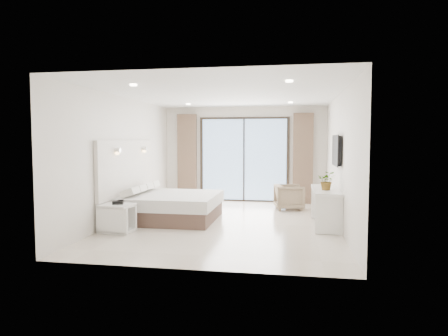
{
  "coord_description": "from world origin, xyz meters",
  "views": [
    {
      "loc": [
        1.36,
        -8.25,
        1.76
      ],
      "look_at": [
        -0.12,
        0.4,
        1.14
      ],
      "focal_mm": 32.0,
      "sensor_mm": 36.0,
      "label": 1
    }
  ],
  "objects": [
    {
      "name": "ground",
      "position": [
        0.0,
        0.0,
        0.0
      ],
      "size": [
        6.2,
        6.2,
        0.0
      ],
      "primitive_type": "plane",
      "color": "beige",
      "rests_on": "ground"
    },
    {
      "name": "room_shell",
      "position": [
        -0.2,
        0.77,
        1.58
      ],
      "size": [
        4.62,
        6.22,
        2.72
      ],
      "color": "silver",
      "rests_on": "ground"
    },
    {
      "name": "bed",
      "position": [
        -1.29,
        0.16,
        0.3
      ],
      "size": [
        2.04,
        1.94,
        0.71
      ],
      "color": "brown",
      "rests_on": "ground"
    },
    {
      "name": "nightstand",
      "position": [
        -1.93,
        -1.18,
        0.27
      ],
      "size": [
        0.64,
        0.55,
        0.53
      ],
      "rotation": [
        0.0,
        0.0,
        -0.12
      ],
      "color": "white",
      "rests_on": "ground"
    },
    {
      "name": "phone",
      "position": [
        -1.9,
        -1.17,
        0.57
      ],
      "size": [
        0.24,
        0.21,
        0.07
      ],
      "primitive_type": "cube",
      "rotation": [
        0.0,
        0.0,
        0.3
      ],
      "color": "black",
      "rests_on": "nightstand"
    },
    {
      "name": "console_desk",
      "position": [
        2.04,
        0.03,
        0.57
      ],
      "size": [
        0.52,
        1.66,
        0.77
      ],
      "color": "white",
      "rests_on": "ground"
    },
    {
      "name": "plant",
      "position": [
        2.04,
        -0.19,
        0.92
      ],
      "size": [
        0.39,
        0.42,
        0.29
      ],
      "primitive_type": "imported",
      "rotation": [
        0.0,
        0.0,
        -0.14
      ],
      "color": "#33662D",
      "rests_on": "console_desk"
    },
    {
      "name": "armchair",
      "position": [
        1.29,
        1.91,
        0.35
      ],
      "size": [
        0.75,
        0.79,
        0.7
      ],
      "primitive_type": "imported",
      "rotation": [
        0.0,
        0.0,
        1.76
      ],
      "color": "#8E725D",
      "rests_on": "ground"
    }
  ]
}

